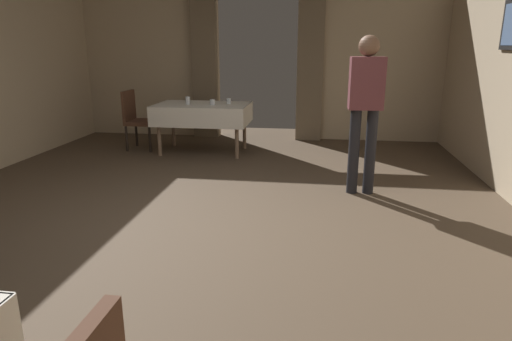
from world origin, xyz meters
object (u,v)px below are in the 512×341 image
at_px(glass_mid_b, 188,100).
at_px(glass_mid_a, 212,102).
at_px(person_waiter_by_doorway, 365,102).
at_px(glass_mid_c, 229,101).
at_px(dining_table_mid, 202,111).
at_px(chair_mid_left, 137,117).

bearing_deg(glass_mid_b, glass_mid_a, -1.23).
bearing_deg(person_waiter_by_doorway, glass_mid_a, 142.65).
height_order(glass_mid_b, glass_mid_c, glass_mid_b).
xyz_separation_m(dining_table_mid, glass_mid_b, (-0.20, -0.08, 0.16)).
relative_size(chair_mid_left, person_waiter_by_doorway, 0.54).
bearing_deg(chair_mid_left, dining_table_mid, -3.17).
distance_m(dining_table_mid, person_waiter_by_doorway, 2.83).
height_order(glass_mid_c, person_waiter_by_doorway, person_waiter_by_doorway).
xyz_separation_m(glass_mid_a, person_waiter_by_doorway, (2.08, -1.59, 0.23)).
bearing_deg(dining_table_mid, person_waiter_by_doorway, -36.55).
height_order(glass_mid_a, glass_mid_b, glass_mid_b).
xyz_separation_m(glass_mid_c, person_waiter_by_doorway, (1.86, -1.76, 0.23)).
relative_size(dining_table_mid, glass_mid_a, 16.50).
bearing_deg(glass_mid_c, dining_table_mid, -167.96).
bearing_deg(glass_mid_c, glass_mid_b, -164.62).
bearing_deg(chair_mid_left, glass_mid_a, -6.65).
xyz_separation_m(dining_table_mid, chair_mid_left, (-1.09, 0.06, -0.14)).
xyz_separation_m(glass_mid_a, glass_mid_b, (-0.38, 0.01, 0.02)).
relative_size(glass_mid_a, glass_mid_b, 0.72).
height_order(chair_mid_left, glass_mid_b, chair_mid_left).
distance_m(glass_mid_b, person_waiter_by_doorway, 2.94).
height_order(chair_mid_left, glass_mid_c, chair_mid_left).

